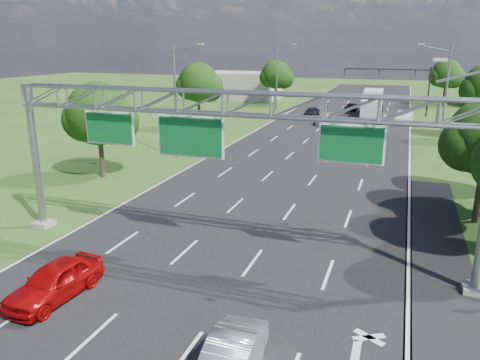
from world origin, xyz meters
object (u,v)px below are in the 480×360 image
at_px(box_truck, 372,103).
at_px(sign_gantry, 227,116).
at_px(traffic_signal, 404,80).
at_px(red_coupe, 55,281).

bearing_deg(box_truck, sign_gantry, -95.73).
bearing_deg(traffic_signal, red_coupe, -101.76).
xyz_separation_m(red_coupe, box_truck, (8.24, 58.57, 0.95)).
bearing_deg(traffic_signal, sign_gantry, -97.68).
bearing_deg(red_coupe, traffic_signal, 82.52).
relative_size(traffic_signal, red_coupe, 2.73).
relative_size(sign_gantry, red_coupe, 5.26).
bearing_deg(box_truck, red_coupe, -100.40).
height_order(sign_gantry, box_truck, sign_gantry).
distance_m(traffic_signal, box_truck, 5.40).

